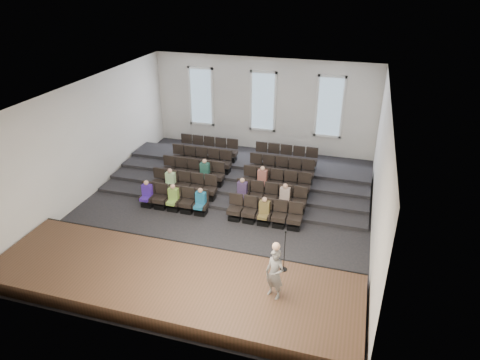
{
  "coord_description": "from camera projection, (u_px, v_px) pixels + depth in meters",
  "views": [
    {
      "loc": [
        5.05,
        -14.62,
        9.12
      ],
      "look_at": [
        0.62,
        0.5,
        1.23
      ],
      "focal_mm": 32.0,
      "sensor_mm": 36.0,
      "label": 1
    }
  ],
  "objects": [
    {
      "name": "mic_stand",
      "position": [
        284.0,
        259.0,
        13.37
      ],
      "size": [
        0.24,
        0.24,
        1.45
      ],
      "color": "black",
      "rests_on": "stage"
    },
    {
      "name": "wall_left",
      "position": [
        88.0,
        139.0,
        18.29
      ],
      "size": [
        0.04,
        14.0,
        5.0
      ],
      "primitive_type": "cube",
      "color": "silver",
      "rests_on": "ground"
    },
    {
      "name": "stage",
      "position": [
        171.0,
        282.0,
        13.41
      ],
      "size": [
        11.8,
        3.6,
        0.5
      ],
      "primitive_type": "cube",
      "color": "#492E1F",
      "rests_on": "ground"
    },
    {
      "name": "speaker",
      "position": [
        275.0,
        274.0,
        12.12
      ],
      "size": [
        0.69,
        0.59,
        1.61
      ],
      "primitive_type": "imported",
      "rotation": [
        0.0,
        0.0,
        -0.42
      ],
      "color": "slate",
      "rests_on": "stage"
    },
    {
      "name": "risers",
      "position": [
        243.0,
        174.0,
        20.53
      ],
      "size": [
        11.8,
        4.8,
        0.6
      ],
      "color": "black",
      "rests_on": "ground"
    },
    {
      "name": "seating_rows",
      "position": [
        233.0,
        179.0,
        18.91
      ],
      "size": [
        6.8,
        4.7,
        1.67
      ],
      "color": "black",
      "rests_on": "ground"
    },
    {
      "name": "stage_lip",
      "position": [
        192.0,
        250.0,
        14.93
      ],
      "size": [
        11.8,
        0.06,
        0.52
      ],
      "primitive_type": "cube",
      "color": "black",
      "rests_on": "ground"
    },
    {
      "name": "wall_back",
      "position": [
        263.0,
        105.0,
        22.8
      ],
      "size": [
        12.0,
        0.04,
        5.0
      ],
      "primitive_type": "cube",
      "color": "silver",
      "rests_on": "ground"
    },
    {
      "name": "audience",
      "position": [
        216.0,
        189.0,
        17.81
      ],
      "size": [
        6.05,
        2.64,
        1.1
      ],
      "color": "#79A441",
      "rests_on": "seating_rows"
    },
    {
      "name": "wall_front",
      "position": [
        132.0,
        260.0,
        10.75
      ],
      "size": [
        12.0,
        0.04,
        5.0
      ],
      "primitive_type": "cube",
      "color": "silver",
      "rests_on": "ground"
    },
    {
      "name": "wall_right",
      "position": [
        381.0,
        173.0,
        15.26
      ],
      "size": [
        0.04,
        14.0,
        5.0
      ],
      "primitive_type": "cube",
      "color": "silver",
      "rests_on": "ground"
    },
    {
      "name": "ceiling",
      "position": [
        220.0,
        92.0,
        15.65
      ],
      "size": [
        12.0,
        14.0,
        0.02
      ],
      "primitive_type": "cube",
      "color": "white",
      "rests_on": "ground"
    },
    {
      "name": "ground",
      "position": [
        222.0,
        209.0,
        17.9
      ],
      "size": [
        14.0,
        14.0,
        0.0
      ],
      "primitive_type": "plane",
      "color": "black",
      "rests_on": "ground"
    },
    {
      "name": "windows",
      "position": [
        263.0,
        102.0,
        22.65
      ],
      "size": [
        8.44,
        0.1,
        3.24
      ],
      "color": "white",
      "rests_on": "wall_back"
    }
  ]
}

